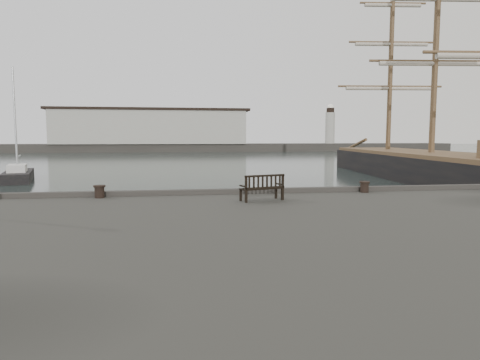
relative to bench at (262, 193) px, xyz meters
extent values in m
plane|color=black|center=(-0.55, 1.99, -1.83)|extent=(400.00, 400.00, 0.00)
cube|color=#383530|center=(-0.55, 93.99, -0.83)|extent=(140.00, 8.00, 2.00)
cube|color=#A6A69A|center=(-8.55, 93.99, 4.17)|extent=(46.00, 9.00, 8.00)
cube|color=black|center=(-8.55, 93.99, 8.47)|extent=(48.00, 9.50, 0.60)
cylinder|color=#A6A69A|center=(37.45, 93.99, 4.17)|extent=(2.40, 2.40, 8.00)
sphere|color=silver|center=(37.45, 93.99, 9.57)|extent=(1.61, 1.61, 1.61)
cube|color=black|center=(-0.01, 0.02, 0.13)|extent=(1.54, 0.91, 0.04)
cube|color=black|center=(0.06, -0.18, 0.35)|extent=(1.40, 0.48, 0.44)
cube|color=black|center=(-0.01, 0.02, -0.07)|extent=(1.43, 0.81, 0.40)
cylinder|color=black|center=(-5.38, 1.49, -0.05)|extent=(0.54, 0.54, 0.43)
cylinder|color=black|center=(4.25, 1.49, -0.06)|extent=(0.44, 0.44, 0.42)
cube|color=black|center=(-15.81, 24.44, -1.73)|extent=(3.88, 7.94, 1.40)
cube|color=beige|center=(-15.81, 24.44, -0.73)|extent=(1.97, 2.94, 0.60)
cylinder|color=#B2B5B7|center=(-15.81, 24.44, 3.24)|extent=(0.16, 0.16, 8.53)
cube|color=black|center=(18.57, 19.58, -1.48)|extent=(10.80, 34.96, 3.44)
cube|color=brown|center=(18.57, 19.58, 0.39)|extent=(10.38, 34.23, 0.30)
cylinder|color=brown|center=(18.57, 19.58, 11.41)|extent=(0.48, 0.48, 22.36)
cylinder|color=brown|center=(19.68, 29.14, 10.07)|extent=(0.48, 0.48, 19.67)
camera|label=1|loc=(-2.81, -13.62, 1.81)|focal=32.00mm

